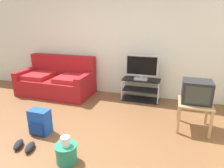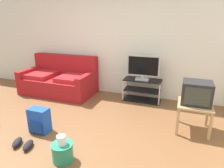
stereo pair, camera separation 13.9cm
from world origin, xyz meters
The scene contains 10 objects.
ground_plane centered at (0.00, 0.00, -0.01)m, with size 9.00×9.80×0.02m, color brown.
wall_back centered at (0.00, 2.45, 1.35)m, with size 9.00×0.10×2.70m, color silver.
couch centered at (-1.20, 1.94, 0.32)m, with size 1.77×0.94×0.92m.
tv_stand centered at (0.86, 2.14, 0.25)m, with size 0.84×0.39×0.50m.
flat_tv centered at (0.86, 2.12, 0.77)m, with size 0.71×0.22×0.55m.
side_table centered at (1.92, 1.14, 0.41)m, with size 0.53×0.53×0.48m.
crt_tv centered at (1.92, 1.15, 0.67)m, with size 0.45×0.39×0.36m.
backpack centered at (-0.44, 0.23, 0.20)m, with size 0.33×0.27×0.41m.
cleaning_bucket centered at (0.32, -0.25, 0.15)m, with size 0.29×0.29×0.37m.
sneakers_pair centered at (-0.40, -0.20, 0.04)m, with size 0.39×0.27×0.09m.
Camera 2 is at (1.66, -2.06, 1.76)m, focal length 31.57 mm.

